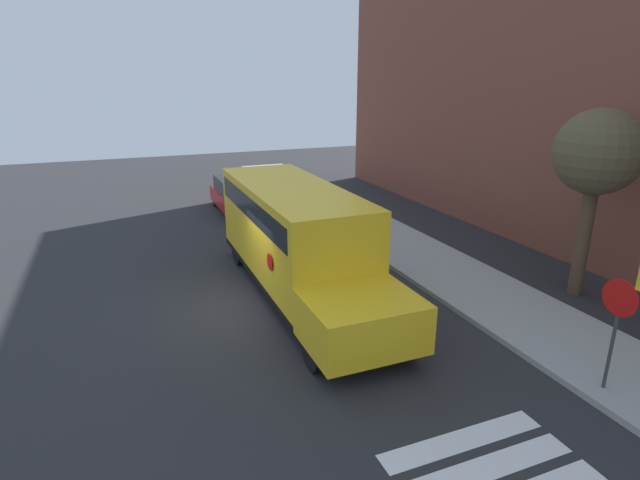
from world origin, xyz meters
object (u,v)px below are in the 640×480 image
at_px(tree_far_sidewalk, 598,155).
at_px(parked_car, 236,196).
at_px(stop_sign, 616,319).
at_px(school_bus, 296,234).

bearing_deg(tree_far_sidewalk, parked_car, -151.54).
height_order(parked_car, stop_sign, stop_sign).
bearing_deg(tree_far_sidewalk, school_bus, -113.70).
xyz_separation_m(school_bus, parked_car, (-9.84, 0.46, -0.99)).
height_order(stop_sign, tree_far_sidewalk, tree_far_sidewalk).
bearing_deg(school_bus, tree_far_sidewalk, 66.30).
xyz_separation_m(parked_car, stop_sign, (17.09, 3.53, 0.91)).
xyz_separation_m(school_bus, stop_sign, (7.26, 3.99, -0.09)).
xyz_separation_m(parked_car, tree_far_sidewalk, (13.17, 7.14, 3.32)).
bearing_deg(parked_car, tree_far_sidewalk, 28.46).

